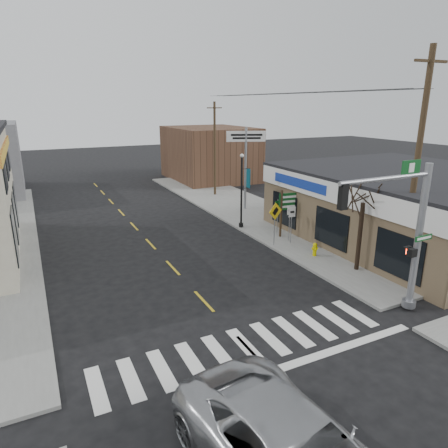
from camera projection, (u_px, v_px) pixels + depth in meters
name	position (u px, v px, depth m)	size (l,w,h in m)	color
ground	(251.00, 351.00, 13.50)	(140.00, 140.00, 0.00)	black
sidewalk_right	(269.00, 220.00, 28.45)	(6.00, 38.00, 0.13)	slate
center_line	(173.00, 268.00, 20.37)	(0.12, 56.00, 0.01)	gold
crosswalk	(245.00, 345.00, 13.84)	(11.00, 2.20, 0.01)	silver
thrift_store	(410.00, 207.00, 24.20)	(12.00, 14.00, 4.00)	brown
bldg_distant_right	(210.00, 153.00, 43.52)	(8.00, 10.00, 5.60)	#513625
traffic_signal_pole	(408.00, 225.00, 14.89)	(4.74, 0.38, 6.00)	gray
guide_sign	(291.00, 206.00, 24.48)	(1.67, 0.14, 2.92)	#41301E
fire_hydrant	(315.00, 249.00, 21.53)	(0.23, 0.23, 0.73)	#C9BF00
ped_crossing_sign	(275.00, 216.00, 22.71)	(0.99, 0.07, 2.55)	gray
lamp_post	(242.00, 185.00, 25.88)	(0.63, 0.50, 4.86)	black
dance_center_sign	(246.00, 147.00, 30.02)	(2.93, 0.18, 6.22)	gray
bare_tree	(364.00, 190.00, 18.72)	(2.55, 2.55, 5.10)	black
shrub_front	(410.00, 256.00, 20.21)	(1.29, 1.29, 0.97)	#143218
shrub_back	(331.00, 226.00, 25.39)	(1.16, 1.16, 0.87)	#1C3215
utility_pole_near	(416.00, 167.00, 17.55)	(1.78, 0.27, 10.25)	#493720
utility_pole_far	(215.00, 148.00, 35.02)	(1.40, 0.21, 8.07)	#493A25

